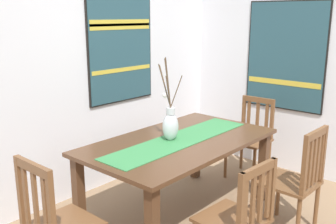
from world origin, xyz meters
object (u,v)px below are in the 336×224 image
object	(u,v)px
chair_2	(239,218)
chair_3	(56,223)
centerpiece_vase	(170,124)
painting_on_back_wall	(121,47)
chair_0	(251,137)
painting_on_side_wall	(286,56)
chair_1	(297,179)
dining_table	(179,150)

from	to	relation	value
chair_2	chair_3	size ratio (longest dim) A/B	0.94
centerpiece_vase	painting_on_back_wall	world-z (taller)	painting_on_back_wall
chair_0	painting_on_back_wall	world-z (taller)	painting_on_back_wall
painting_on_side_wall	chair_0	bearing A→B (deg)	162.99
chair_0	chair_1	world-z (taller)	chair_1
chair_1	chair_2	world-z (taller)	chair_1
dining_table	chair_3	bearing A→B (deg)	-179.43
chair_2	chair_3	world-z (taller)	chair_3
dining_table	chair_1	size ratio (longest dim) A/B	1.87
dining_table	painting_on_side_wall	distance (m)	1.87
dining_table	painting_on_side_wall	world-z (taller)	painting_on_side_wall
dining_table	chair_3	size ratio (longest dim) A/B	1.86
chair_3	painting_on_side_wall	distance (m)	3.14
chair_2	chair_3	bearing A→B (deg)	135.02
chair_3	painting_on_side_wall	bearing A→B (deg)	-2.84
chair_1	chair_3	bearing A→B (deg)	151.89
dining_table	painting_on_back_wall	bearing A→B (deg)	75.65
chair_0	dining_table	bearing A→B (deg)	178.95
chair_0	chair_1	bearing A→B (deg)	-132.70
chair_3	painting_on_back_wall	bearing A→B (deg)	34.14
chair_1	painting_on_back_wall	world-z (taller)	painting_on_back_wall
chair_0	painting_on_back_wall	bearing A→B (deg)	132.71
centerpiece_vase	chair_3	distance (m)	1.30
dining_table	chair_2	bearing A→B (deg)	-115.84
painting_on_side_wall	dining_table	bearing A→B (deg)	174.58
dining_table	centerpiece_vase	xyz separation A→B (m)	(-0.06, 0.06, 0.25)
centerpiece_vase	painting_on_side_wall	distance (m)	1.85
chair_0	chair_3	world-z (taller)	chair_3
chair_0	chair_2	bearing A→B (deg)	-152.98
chair_1	chair_3	size ratio (longest dim) A/B	0.99
centerpiece_vase	chair_3	world-z (taller)	centerpiece_vase
dining_table	chair_0	world-z (taller)	chair_0
chair_0	chair_1	distance (m)	1.23
dining_table	centerpiece_vase	bearing A→B (deg)	137.69
chair_3	chair_1	bearing A→B (deg)	-28.11
dining_table	centerpiece_vase	distance (m)	0.26
chair_1	chair_2	size ratio (longest dim) A/B	1.05
chair_0	painting_on_side_wall	world-z (taller)	painting_on_side_wall
chair_3	chair_2	bearing A→B (deg)	-44.98
centerpiece_vase	chair_0	bearing A→B (deg)	-3.43
chair_0	painting_on_side_wall	xyz separation A→B (m)	(0.46, -0.14, 0.89)
chair_0	centerpiece_vase	bearing A→B (deg)	176.57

